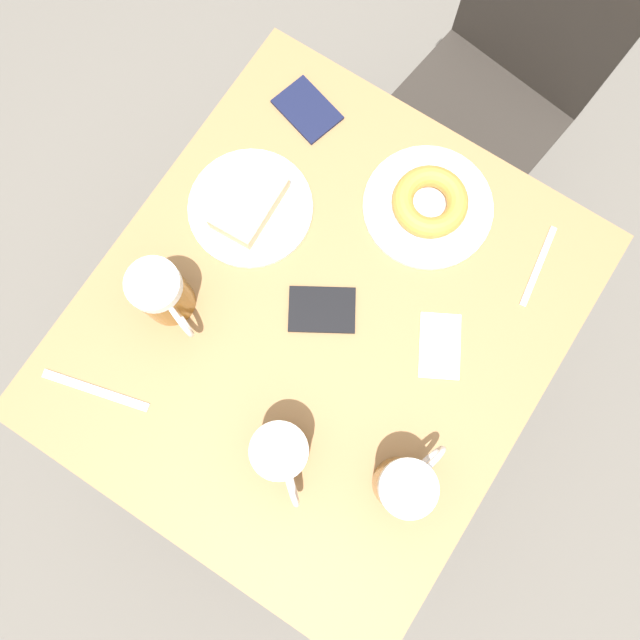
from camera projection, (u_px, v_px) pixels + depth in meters
ground_plane at (320, 370)px, 1.93m from camera, size 8.00×8.00×0.00m
table at (320, 329)px, 1.24m from camera, size 0.84×0.95×0.77m
chair at (504, 74)px, 1.53m from camera, size 0.45×0.45×0.90m
plate_with_cake at (250, 206)px, 1.20m from camera, size 0.24×0.24×0.05m
plate_with_donut at (429, 204)px, 1.20m from camera, size 0.25×0.25×0.05m
beer_mug_left at (282, 452)px, 1.06m from camera, size 0.12×0.11×0.14m
beer_mug_center at (163, 294)px, 1.11m from camera, size 0.14×0.10×0.14m
beer_mug_right at (405, 485)px, 1.05m from camera, size 0.10×0.14×0.14m
napkin_folded at (440, 346)px, 1.16m from camera, size 0.13×0.14×0.00m
fork at (538, 266)px, 1.19m from camera, size 0.04×0.17×0.00m
knife at (96, 390)px, 1.15m from camera, size 0.21×0.07×0.00m
passport_near_edge at (322, 310)px, 1.18m from camera, size 0.15×0.14×0.01m
passport_far_edge at (307, 110)px, 1.26m from camera, size 0.15×0.12×0.01m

